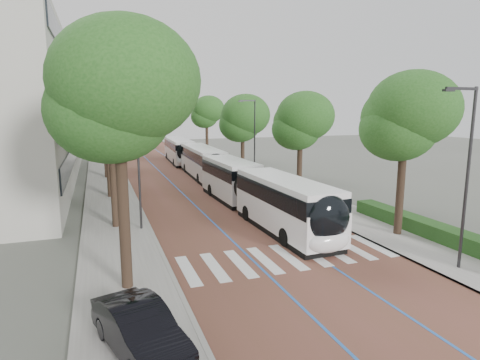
# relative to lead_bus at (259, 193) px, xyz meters

# --- Properties ---
(ground) EXTENTS (160.00, 160.00, 0.00)m
(ground) POSITION_rel_lead_bus_xyz_m (-1.76, -8.63, -1.63)
(ground) COLOR #51544C
(ground) RESTS_ON ground
(road) EXTENTS (11.00, 140.00, 0.02)m
(road) POSITION_rel_lead_bus_xyz_m (-1.76, 31.37, -1.62)
(road) COLOR brown
(road) RESTS_ON ground
(sidewalk_left) EXTENTS (4.00, 140.00, 0.12)m
(sidewalk_left) POSITION_rel_lead_bus_xyz_m (-9.26, 31.37, -1.57)
(sidewalk_left) COLOR gray
(sidewalk_left) RESTS_ON ground
(sidewalk_right) EXTENTS (4.00, 140.00, 0.12)m
(sidewalk_right) POSITION_rel_lead_bus_xyz_m (5.74, 31.37, -1.57)
(sidewalk_right) COLOR gray
(sidewalk_right) RESTS_ON ground
(kerb_left) EXTENTS (0.20, 140.00, 0.14)m
(kerb_left) POSITION_rel_lead_bus_xyz_m (-7.36, 31.37, -1.57)
(kerb_left) COLOR gray
(kerb_left) RESTS_ON ground
(kerb_right) EXTENTS (0.20, 140.00, 0.14)m
(kerb_right) POSITION_rel_lead_bus_xyz_m (3.84, 31.37, -1.57)
(kerb_right) COLOR gray
(kerb_right) RESTS_ON ground
(zebra_crossing) EXTENTS (10.55, 3.60, 0.01)m
(zebra_crossing) POSITION_rel_lead_bus_xyz_m (-1.56, -7.63, -1.60)
(zebra_crossing) COLOR silver
(zebra_crossing) RESTS_ON ground
(lane_line_left) EXTENTS (0.12, 126.00, 0.01)m
(lane_line_left) POSITION_rel_lead_bus_xyz_m (-3.36, 31.37, -1.60)
(lane_line_left) COLOR #235CB1
(lane_line_left) RESTS_ON road
(lane_line_right) EXTENTS (0.12, 126.00, 0.01)m
(lane_line_right) POSITION_rel_lead_bus_xyz_m (-0.16, 31.37, -1.60)
(lane_line_right) COLOR #235CB1
(lane_line_right) RESTS_ON road
(hedge) EXTENTS (1.20, 14.00, 0.80)m
(hedge) POSITION_rel_lead_bus_xyz_m (7.34, -8.63, -1.11)
(hedge) COLOR #1B3C14
(hedge) RESTS_ON sidewalk_right
(streetlight_near) EXTENTS (1.82, 0.20, 8.00)m
(streetlight_near) POSITION_rel_lead_bus_xyz_m (4.86, -11.63, 3.19)
(streetlight_near) COLOR #2A2A2C
(streetlight_near) RESTS_ON sidewalk_right
(streetlight_far) EXTENTS (1.82, 0.20, 8.00)m
(streetlight_far) POSITION_rel_lead_bus_xyz_m (4.86, 13.37, 3.19)
(streetlight_far) COLOR #2A2A2C
(streetlight_far) RESTS_ON sidewalk_right
(lamp_post_left) EXTENTS (0.14, 0.14, 8.00)m
(lamp_post_left) POSITION_rel_lead_bus_xyz_m (-7.86, -0.63, 2.49)
(lamp_post_left) COLOR #2A2A2C
(lamp_post_left) RESTS_ON sidewalk_left
(trees_left) EXTENTS (6.25, 60.88, 9.98)m
(trees_left) POSITION_rel_lead_bus_xyz_m (-9.26, 17.63, 5.44)
(trees_left) COLOR black
(trees_left) RESTS_ON ground
(trees_right) EXTENTS (5.66, 46.91, 8.70)m
(trees_right) POSITION_rel_lead_bus_xyz_m (5.94, 14.01, 4.58)
(trees_right) COLOR black
(trees_right) RESTS_ON ground
(lead_bus) EXTENTS (2.98, 18.45, 3.20)m
(lead_bus) POSITION_rel_lead_bus_xyz_m (0.00, 0.00, 0.00)
(lead_bus) COLOR black
(lead_bus) RESTS_ON ground
(bus_queued_0) EXTENTS (2.94, 12.48, 3.20)m
(bus_queued_0) POSITION_rel_lead_bus_xyz_m (0.37, 16.32, -0.00)
(bus_queued_0) COLOR white
(bus_queued_0) RESTS_ON ground
(bus_queued_1) EXTENTS (3.11, 12.50, 3.20)m
(bus_queued_1) POSITION_rel_lead_bus_xyz_m (0.40, 29.16, -0.00)
(bus_queued_1) COLOR white
(bus_queued_1) RESTS_ON ground
(parked_car) EXTENTS (2.77, 4.67, 1.45)m
(parked_car) POSITION_rel_lead_bus_xyz_m (-9.23, -13.37, -0.78)
(parked_car) COLOR black
(parked_car) RESTS_ON sidewalk_left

